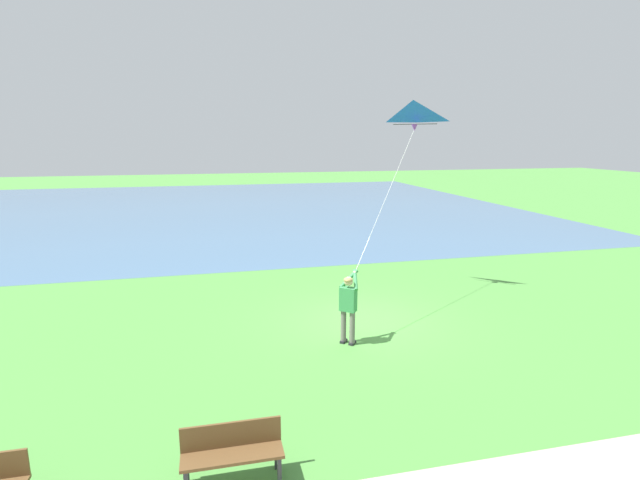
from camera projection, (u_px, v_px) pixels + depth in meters
name	position (u px, v px, depth m)	size (l,w,h in m)	color
ground_plane	(365.00, 321.00, 13.57)	(120.00, 120.00, 0.00)	#4C8E3D
lake_water	(208.00, 208.00, 35.50)	(36.00, 44.00, 0.01)	#476B8E
person_kite_flyer	(348.00, 303.00, 11.90)	(0.60, 0.58, 1.83)	#232328
flying_kite	(413.00, 116.00, 14.94)	(3.89, 3.57, 4.38)	blue
park_bench_near_walkway	(232.00, 449.00, 7.18)	(0.45, 1.50, 0.88)	brown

